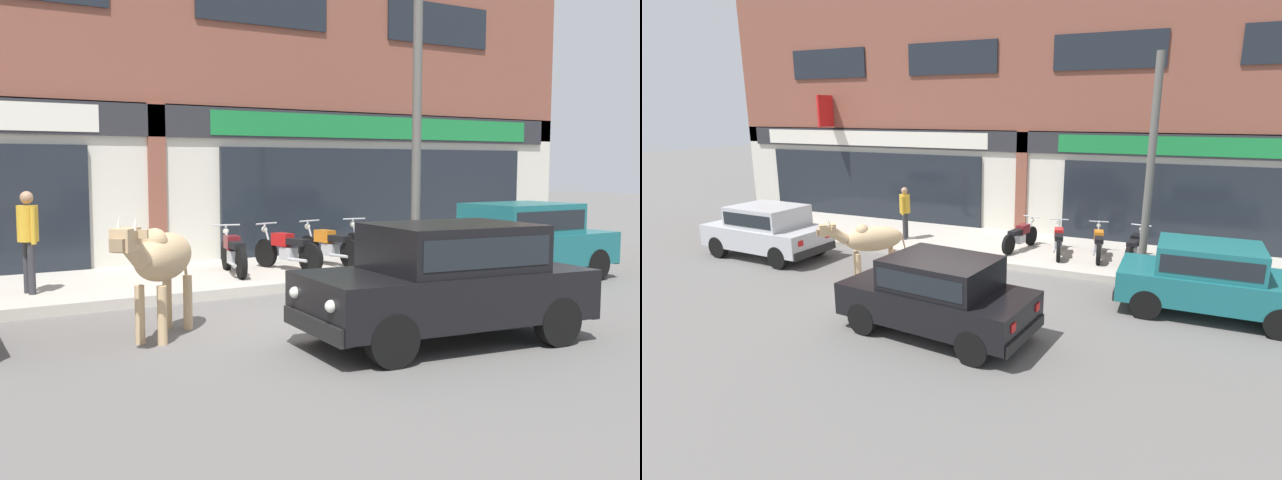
% 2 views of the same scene
% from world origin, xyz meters
% --- Properties ---
extents(ground_plane, '(90.00, 90.00, 0.00)m').
position_xyz_m(ground_plane, '(0.00, 0.00, 0.00)').
color(ground_plane, '#605E5B').
extents(sidewalk, '(19.00, 3.57, 0.17)m').
position_xyz_m(sidewalk, '(0.00, 3.99, 0.08)').
color(sidewalk, '#B7AFA3').
rests_on(sidewalk, ground).
extents(shop_building, '(23.00, 1.40, 9.40)m').
position_xyz_m(shop_building, '(-0.00, 6.03, 4.49)').
color(shop_building, brown).
rests_on(shop_building, ground).
extents(cow, '(1.62, 1.73, 1.61)m').
position_xyz_m(cow, '(-1.98, 0.11, 1.01)').
color(cow, tan).
rests_on(cow, ground).
extents(car_0, '(3.62, 1.63, 1.46)m').
position_xyz_m(car_0, '(5.41, 1.04, 0.81)').
color(car_0, black).
rests_on(car_0, ground).
extents(car_1, '(3.68, 1.79, 1.46)m').
position_xyz_m(car_1, '(-5.76, 0.64, 0.81)').
color(car_1, black).
rests_on(car_1, ground).
extents(car_2, '(3.74, 1.99, 1.46)m').
position_xyz_m(car_2, '(0.88, -1.95, 0.81)').
color(car_2, black).
rests_on(car_2, ground).
extents(motorcycle_0, '(0.67, 1.79, 0.88)m').
position_xyz_m(motorcycle_0, '(0.67, 3.63, 0.55)').
color(motorcycle_0, black).
rests_on(motorcycle_0, sidewalk).
extents(motorcycle_1, '(0.66, 1.78, 0.88)m').
position_xyz_m(motorcycle_1, '(1.77, 3.57, 0.55)').
color(motorcycle_1, black).
rests_on(motorcycle_1, sidewalk).
extents(motorcycle_2, '(0.57, 1.80, 0.88)m').
position_xyz_m(motorcycle_2, '(2.82, 3.72, 0.55)').
color(motorcycle_2, black).
rests_on(motorcycle_2, sidewalk).
extents(motorcycle_3, '(0.56, 1.81, 0.88)m').
position_xyz_m(motorcycle_3, '(3.75, 3.72, 0.55)').
color(motorcycle_3, black).
rests_on(motorcycle_3, sidewalk).
extents(pedestrian, '(0.32, 0.49, 1.60)m').
position_xyz_m(pedestrian, '(-2.93, 3.39, 1.15)').
color(pedestrian, '#2D2D33').
rests_on(pedestrian, sidewalk).
extents(utility_pole, '(0.18, 0.18, 5.07)m').
position_xyz_m(utility_pole, '(4.02, 2.50, 2.71)').
color(utility_pole, '#595651').
rests_on(utility_pole, sidewalk).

